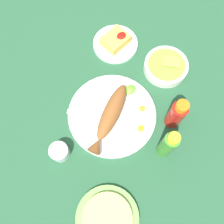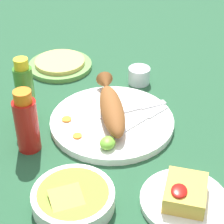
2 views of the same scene
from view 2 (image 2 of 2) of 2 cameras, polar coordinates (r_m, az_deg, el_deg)
ground_plane at (r=1.02m, az=0.00°, el=-1.75°), size 4.00×4.00×0.00m
main_plate at (r=1.02m, az=0.00°, el=-1.34°), size 0.31×0.31×0.02m
fried_fish at (r=1.01m, az=-0.14°, el=0.84°), size 0.26×0.15×0.05m
fork_near at (r=1.05m, az=3.65°, el=0.51°), size 0.12×0.16×0.00m
fork_far at (r=1.01m, az=4.60°, el=-0.93°), size 0.16×0.11×0.00m
carrot_slice_near at (r=1.01m, az=-6.40°, el=-1.02°), size 0.02×0.02×0.00m
carrot_slice_mid at (r=0.95m, az=-4.89°, el=-3.37°), size 0.02×0.02×0.00m
lime_wedge_main at (r=0.92m, az=-0.63°, el=-4.36°), size 0.04×0.04×0.02m
hot_sauce_bottle_red at (r=0.92m, az=-11.94°, el=-1.48°), size 0.05×0.05×0.16m
hot_sauce_bottle_green at (r=1.01m, az=-12.10°, el=2.65°), size 0.05×0.05×0.18m
salt_cup at (r=1.18m, az=3.83°, el=5.02°), size 0.06×0.06×0.05m
side_plate_fries at (r=0.83m, az=10.11°, el=-12.26°), size 0.18×0.18×0.01m
fries_pile at (r=0.81m, az=10.26°, el=-11.05°), size 0.10×0.08×0.04m
guacamole_bowl at (r=0.81m, az=-5.47°, el=-11.95°), size 0.16×0.16×0.05m
tortilla_plate at (r=1.28m, az=-7.30°, el=6.49°), size 0.20×0.20×0.01m
tortilla_stack at (r=1.27m, az=-7.34°, el=7.01°), size 0.15×0.15×0.01m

